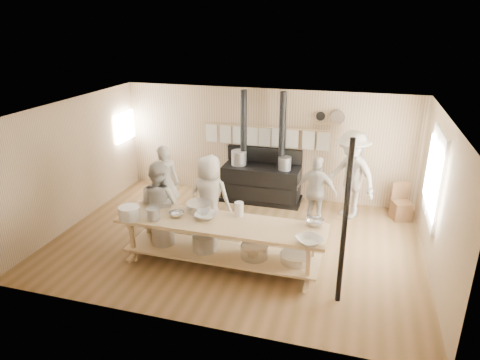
% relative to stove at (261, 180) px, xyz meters
% --- Properties ---
extents(ground, '(7.00, 7.00, 0.00)m').
position_rel_stove_xyz_m(ground, '(0.01, -2.12, -0.52)').
color(ground, brown).
rests_on(ground, ground).
extents(room_shell, '(7.00, 7.00, 7.00)m').
position_rel_stove_xyz_m(room_shell, '(0.01, -2.12, 1.10)').
color(room_shell, tan).
rests_on(room_shell, ground).
extents(window_right, '(0.09, 1.50, 1.65)m').
position_rel_stove_xyz_m(window_right, '(3.48, -1.52, 0.98)').
color(window_right, beige).
rests_on(window_right, ground).
extents(left_opening, '(0.00, 0.90, 0.90)m').
position_rel_stove_xyz_m(left_opening, '(-3.44, -0.12, 1.08)').
color(left_opening, white).
rests_on(left_opening, ground).
extents(stove, '(1.90, 0.75, 2.60)m').
position_rel_stove_xyz_m(stove, '(0.00, 0.00, 0.00)').
color(stove, black).
rests_on(stove, ground).
extents(towel_rail, '(3.00, 0.04, 0.47)m').
position_rel_stove_xyz_m(towel_rail, '(0.01, 0.28, 1.03)').
color(towel_rail, tan).
rests_on(towel_rail, ground).
extents(back_wall_shelf, '(0.63, 0.14, 0.32)m').
position_rel_stove_xyz_m(back_wall_shelf, '(1.47, 0.32, 1.48)').
color(back_wall_shelf, tan).
rests_on(back_wall_shelf, ground).
extents(prep_table, '(3.60, 0.90, 0.85)m').
position_rel_stove_xyz_m(prep_table, '(-0.00, -3.02, -0.00)').
color(prep_table, tan).
rests_on(prep_table, ground).
extents(support_post, '(0.08, 0.08, 2.60)m').
position_rel_stove_xyz_m(support_post, '(2.06, -3.47, 0.78)').
color(support_post, black).
rests_on(support_post, ground).
extents(cook_far_left, '(0.70, 0.57, 1.67)m').
position_rel_stove_xyz_m(cook_far_left, '(-1.72, -1.57, 0.31)').
color(cook_far_left, '#ABA498').
rests_on(cook_far_left, ground).
extents(cook_left, '(0.92, 0.79, 1.65)m').
position_rel_stove_xyz_m(cook_left, '(-1.36, -2.59, 0.30)').
color(cook_left, '#ABA498').
rests_on(cook_left, ground).
extents(cook_center, '(0.85, 0.58, 1.69)m').
position_rel_stove_xyz_m(cook_center, '(-0.54, -2.06, 0.32)').
color(cook_center, '#ABA498').
rests_on(cook_center, ground).
extents(cook_right, '(0.94, 0.56, 1.49)m').
position_rel_stove_xyz_m(cook_right, '(1.40, -0.94, 0.23)').
color(cook_right, '#ABA498').
rests_on(cook_right, ground).
extents(cook_by_window, '(1.42, 1.34, 1.93)m').
position_rel_stove_xyz_m(cook_by_window, '(2.04, -0.34, 0.45)').
color(cook_by_window, '#ABA498').
rests_on(cook_by_window, ground).
extents(chair, '(0.48, 0.48, 0.80)m').
position_rel_stove_xyz_m(chair, '(3.15, -0.15, -0.28)').
color(chair, brown).
rests_on(chair, ground).
extents(bowl_white_a, '(0.39, 0.39, 0.09)m').
position_rel_stove_xyz_m(bowl_white_a, '(-0.29, -2.95, 0.38)').
color(bowl_white_a, white).
rests_on(bowl_white_a, prep_table).
extents(bowl_steel_a, '(0.35, 0.35, 0.08)m').
position_rel_stove_xyz_m(bowl_steel_a, '(-0.81, -3.02, 0.37)').
color(bowl_steel_a, silver).
rests_on(bowl_steel_a, prep_table).
extents(bowl_white_b, '(0.57, 0.57, 0.10)m').
position_rel_stove_xyz_m(bowl_white_b, '(1.56, -3.35, 0.38)').
color(bowl_white_b, white).
rests_on(bowl_white_b, prep_table).
extents(bowl_steel_b, '(0.38, 0.38, 0.10)m').
position_rel_stove_xyz_m(bowl_steel_b, '(1.56, -2.69, 0.38)').
color(bowl_steel_b, silver).
rests_on(bowl_steel_b, prep_table).
extents(roasting_pan, '(0.47, 0.40, 0.09)m').
position_rel_stove_xyz_m(roasting_pan, '(-1.28, -2.69, 0.37)').
color(roasting_pan, '#B2B2B7').
rests_on(roasting_pan, prep_table).
extents(mixing_bowl_large, '(0.58, 0.58, 0.16)m').
position_rel_stove_xyz_m(mixing_bowl_large, '(-0.50, -2.69, 0.41)').
color(mixing_bowl_large, silver).
rests_on(mixing_bowl_large, prep_table).
extents(bucket_galv, '(0.24, 0.24, 0.21)m').
position_rel_stove_xyz_m(bucket_galv, '(-1.14, -3.24, 0.43)').
color(bucket_galv, gray).
rests_on(bucket_galv, prep_table).
extents(deep_bowl_enamel, '(0.38, 0.38, 0.23)m').
position_rel_stove_xyz_m(deep_bowl_enamel, '(-1.54, -3.34, 0.44)').
color(deep_bowl_enamel, white).
rests_on(deep_bowl_enamel, prep_table).
extents(pitcher, '(0.19, 0.19, 0.25)m').
position_rel_stove_xyz_m(pitcher, '(0.24, -2.69, 0.45)').
color(pitcher, white).
rests_on(pitcher, prep_table).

